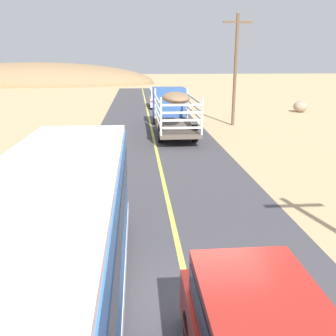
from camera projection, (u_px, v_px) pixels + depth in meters
ground_plane at (193, 312)px, 7.78m from camera, size 240.00×240.00×0.00m
road_surface at (193, 311)px, 7.77m from camera, size 8.00×120.00×0.02m
road_centre_line at (193, 311)px, 7.77m from camera, size 0.16×117.60×0.00m
livestock_truck at (171, 105)px, 27.20m from camera, size 2.53×9.70×3.02m
bus at (52, 254)px, 6.65m from camera, size 2.54×10.00×3.21m
car_far at (158, 97)px, 39.61m from camera, size 1.90×4.62×1.93m
power_pole_mid at (235, 68)px, 28.05m from camera, size 2.20×0.24×8.32m
boulder_near_shoulder at (300, 107)px, 36.27m from camera, size 1.35×1.36×1.10m
distant_hill at (36, 84)px, 74.99m from camera, size 48.60×21.22×8.70m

